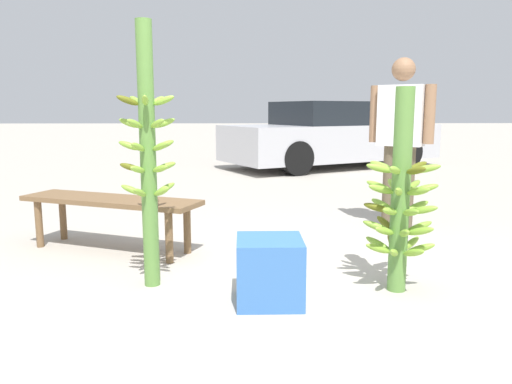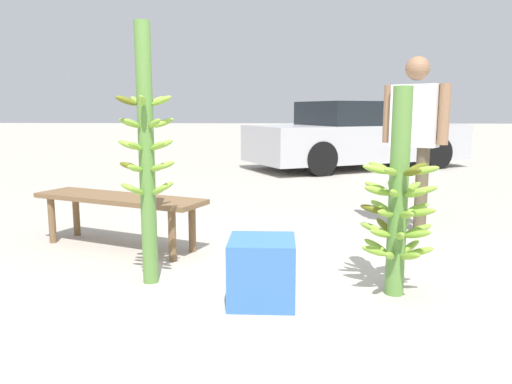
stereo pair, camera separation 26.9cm
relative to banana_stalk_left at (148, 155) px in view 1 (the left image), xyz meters
The scene contains 7 objects.
ground_plane 1.26m from the banana_stalk_left, 18.58° to the right, with size 80.00×80.00×0.00m, color #B2AA9E.
banana_stalk_left is the anchor object (origin of this frame).
banana_stalk_center 1.63m from the banana_stalk_left, ahead, with size 0.47×0.47×1.30m.
vendor_person 2.64m from the banana_stalk_left, 36.26° to the left, with size 0.57×0.44×1.64m.
market_bench 1.10m from the banana_stalk_left, 119.58° to the left, with size 1.58×0.95×0.44m.
parked_car 7.33m from the banana_stalk_left, 70.48° to the left, with size 4.66×3.52×1.31m.
produce_crate 1.07m from the banana_stalk_left, 22.72° to the right, with size 0.40×0.40×0.40m.
Camera 1 is at (-0.26, -2.92, 1.16)m, focal length 35.00 mm.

